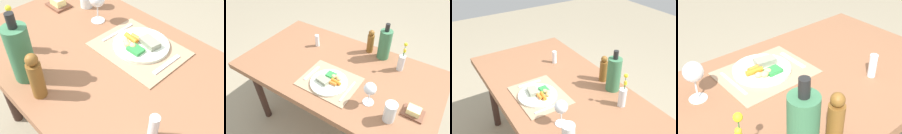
# 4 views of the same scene
# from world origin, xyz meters

# --- Properties ---
(dining_table) EXTENTS (1.57, 0.86, 0.73)m
(dining_table) POSITION_xyz_m (0.00, 0.00, 0.66)
(dining_table) COLOR #8D5B3D
(dining_table) RESTS_ON ground_plane
(placemat) EXTENTS (0.41, 0.32, 0.01)m
(placemat) POSITION_xyz_m (0.03, -0.16, 0.74)
(placemat) COLOR tan
(placemat) RESTS_ON dining_table
(dinner_plate) EXTENTS (0.27, 0.27, 0.04)m
(dinner_plate) POSITION_xyz_m (0.03, -0.18, 0.75)
(dinner_plate) COLOR white
(dinner_plate) RESTS_ON placemat
(fork) EXTENTS (0.02, 0.17, 0.00)m
(fork) POSITION_xyz_m (-0.13, -0.16, 0.74)
(fork) COLOR silver
(fork) RESTS_ON placemat
(knife) EXTENTS (0.01, 0.21, 0.00)m
(knife) POSITION_xyz_m (0.19, -0.18, 0.74)
(knife) COLOR silver
(knife) RESTS_ON placemat
(salt_shaker) EXTENTS (0.04, 0.04, 0.11)m
(salt_shaker) POSITION_xyz_m (-0.32, 0.16, 0.79)
(salt_shaker) COLOR white
(salt_shaker) RESTS_ON dining_table
(wine_glass) EXTENTS (0.08, 0.08, 0.17)m
(wine_glass) POSITION_xyz_m (0.35, -0.18, 0.86)
(wine_glass) COLOR white
(wine_glass) RESTS_ON dining_table
(pepper_mill) EXTENTS (0.06, 0.06, 0.21)m
(pepper_mill) POSITION_xyz_m (0.11, 0.33, 0.83)
(pepper_mill) COLOR brown
(pepper_mill) RESTS_ON dining_table
(cooler_bottle) EXTENTS (0.10, 0.10, 0.31)m
(cooler_bottle) POSITION_xyz_m (0.23, 0.32, 0.86)
(cooler_bottle) COLOR #3A724B
(cooler_bottle) RESTS_ON dining_table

